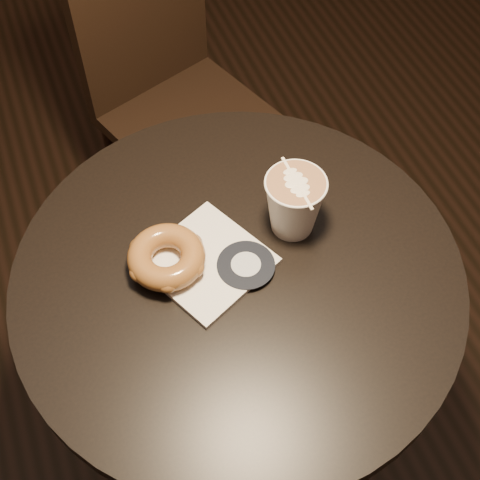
{
  "coord_description": "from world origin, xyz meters",
  "views": [
    {
      "loc": [
        -0.2,
        -0.52,
        1.61
      ],
      "look_at": [
        0.01,
        0.03,
        0.79
      ],
      "focal_mm": 50.0,
      "sensor_mm": 36.0,
      "label": 1
    }
  ],
  "objects_px": {
    "pastry_bag": "(207,262)",
    "latte_cup": "(294,205)",
    "cafe_table": "(238,332)",
    "chair": "(166,74)",
    "doughnut": "(166,257)"
  },
  "relations": [
    {
      "from": "pastry_bag",
      "to": "latte_cup",
      "type": "height_order",
      "value": "latte_cup"
    },
    {
      "from": "cafe_table",
      "to": "latte_cup",
      "type": "height_order",
      "value": "latte_cup"
    },
    {
      "from": "latte_cup",
      "to": "chair",
      "type": "bearing_deg",
      "value": 91.05
    },
    {
      "from": "cafe_table",
      "to": "chair",
      "type": "height_order",
      "value": "chair"
    },
    {
      "from": "pastry_bag",
      "to": "cafe_table",
      "type": "bearing_deg",
      "value": -63.15
    },
    {
      "from": "cafe_table",
      "to": "latte_cup",
      "type": "relative_size",
      "value": 7.03
    },
    {
      "from": "cafe_table",
      "to": "latte_cup",
      "type": "xyz_separation_m",
      "value": [
        0.11,
        0.05,
        0.25
      ]
    },
    {
      "from": "chair",
      "to": "latte_cup",
      "type": "bearing_deg",
      "value": -108.73
    },
    {
      "from": "doughnut",
      "to": "latte_cup",
      "type": "relative_size",
      "value": 1.12
    },
    {
      "from": "cafe_table",
      "to": "pastry_bag",
      "type": "xyz_separation_m",
      "value": [
        -0.04,
        0.03,
        0.2
      ]
    },
    {
      "from": "pastry_bag",
      "to": "latte_cup",
      "type": "relative_size",
      "value": 1.54
    },
    {
      "from": "cafe_table",
      "to": "doughnut",
      "type": "xyz_separation_m",
      "value": [
        -0.1,
        0.05,
        0.23
      ]
    },
    {
      "from": "latte_cup",
      "to": "cafe_table",
      "type": "bearing_deg",
      "value": -156.0
    },
    {
      "from": "chair",
      "to": "cafe_table",
      "type": "bearing_deg",
      "value": -117.36
    },
    {
      "from": "cafe_table",
      "to": "pastry_bag",
      "type": "height_order",
      "value": "pastry_bag"
    }
  ]
}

